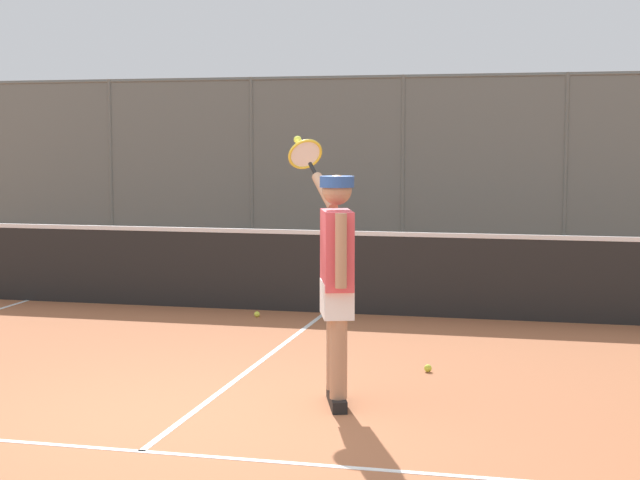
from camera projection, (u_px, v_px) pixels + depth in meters
ground_plane at (178, 424)px, 6.93m from camera, size 60.00×60.00×0.00m
court_line_markings at (124, 464)px, 6.06m from camera, size 7.71×9.63×0.01m
fence_backdrop at (408, 171)px, 17.67m from camera, size 19.45×1.37×3.12m
tennis_net at (326, 270)px, 11.38m from camera, size 9.90×0.09×1.07m
tennis_player at (336, 270)px, 7.34m from camera, size 0.79×1.29×2.03m
tennis_ball_near_baseline at (428, 368)px, 8.49m from camera, size 0.07×0.07×0.07m
tennis_ball_near_net at (257, 314)px, 11.13m from camera, size 0.07×0.07×0.07m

